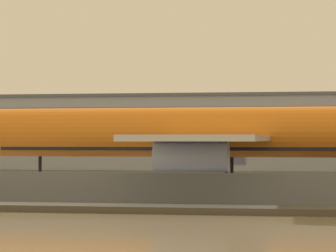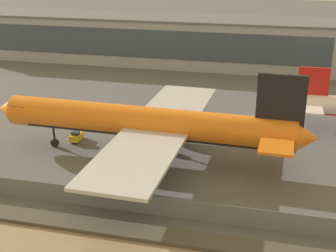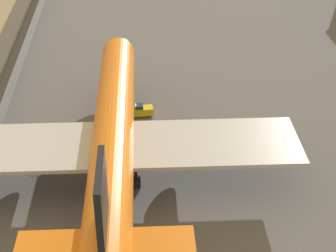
{
  "view_description": "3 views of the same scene",
  "coord_description": "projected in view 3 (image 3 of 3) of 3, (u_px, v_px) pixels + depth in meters",
  "views": [
    {
      "loc": [
        13.1,
        -77.3,
        5.29
      ],
      "look_at": [
        0.32,
        3.03,
        6.67
      ],
      "focal_mm": 85.0,
      "sensor_mm": 36.0,
      "label": 1
    },
    {
      "loc": [
        23.38,
        -65.02,
        31.66
      ],
      "look_at": [
        6.76,
        2.21,
        4.99
      ],
      "focal_mm": 50.0,
      "sensor_mm": 36.0,
      "label": 2
    },
    {
      "loc": [
        61.26,
        2.94,
        41.99
      ],
      "look_at": [
        -0.38,
        7.31,
        3.94
      ],
      "focal_mm": 60.0,
      "sensor_mm": 36.0,
      "label": 3
    }
  ],
  "objects": [
    {
      "name": "cargo_jet_orange",
      "position": [
        113.0,
        135.0,
        67.2
      ],
      "size": [
        52.07,
        44.47,
        15.18
      ],
      "color": "orange",
      "rests_on": "ground"
    },
    {
      "name": "baggage_tug",
      "position": [
        142.0,
        110.0,
        82.26
      ],
      "size": [
        1.81,
        3.3,
        1.8
      ],
      "color": "yellow",
      "rests_on": "ground"
    },
    {
      "name": "ground_plane",
      "position": [
        113.0,
        155.0,
        73.88
      ],
      "size": [
        500.0,
        500.0,
        0.0
      ],
      "primitive_type": "plane",
      "color": "#565659"
    }
  ]
}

